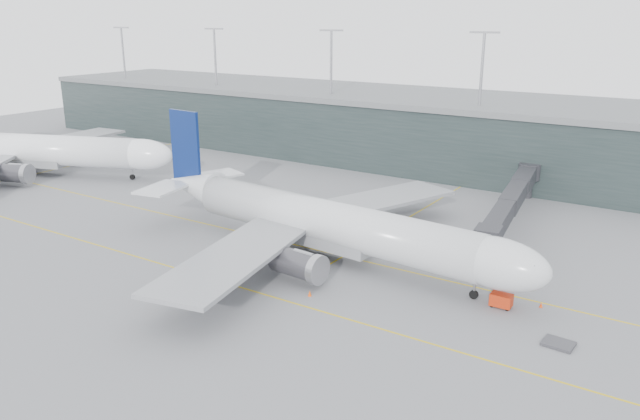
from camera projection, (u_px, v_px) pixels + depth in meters
The scene contains 18 objects.
ground at pixel (329, 241), 93.02m from camera, with size 320.00×320.00×0.00m, color slate.
taxiline_a at pixel (314, 249), 89.82m from camera, with size 160.00×0.25×0.02m, color gold.
taxiline_b at pixel (242, 288), 77.04m from camera, with size 160.00×0.25×0.02m, color gold.
taxiline_lead_main at pixel (416, 213), 106.37m from camera, with size 0.25×60.00×0.02m, color gold.
taxiline_lead_adj at pixel (108, 158), 148.27m from camera, with size 0.25×60.00×0.02m, color gold.
terminal at pixel (470, 133), 137.09m from camera, with size 240.00×36.00×29.00m.
main_aircraft at pixel (327, 223), 85.48m from camera, with size 63.76×59.71×17.87m.
jet_bridge at pixel (521, 196), 99.36m from camera, with size 9.07×43.47×6.40m.
second_aircraft at pixel (31, 150), 131.35m from camera, with size 64.08×59.19×18.66m.
gse_cart at pixel (501, 300), 71.61m from camera, with size 2.46×1.59×1.66m.
baggage_dolly at pixel (558, 344), 63.51m from camera, with size 3.02×2.42×0.30m, color #353539.
uld_a at pixel (327, 213), 103.04m from camera, with size 2.38×2.02×1.94m.
uld_b at pixel (359, 212), 103.78m from camera, with size 2.13×1.81×1.75m.
uld_c at pixel (364, 218), 100.97m from camera, with size 2.20×1.87×1.80m.
cone_nose at pixel (541, 305), 71.76m from camera, with size 0.40×0.40×0.64m, color red.
cone_wing_stbd at pixel (310, 293), 74.66m from camera, with size 0.45×0.45×0.72m, color #EE4D0D.
cone_wing_port at pixel (413, 229), 97.34m from camera, with size 0.39×0.39×0.63m, color orange.
cone_tail at pixel (235, 251), 88.06m from camera, with size 0.46×0.46×0.73m, color orange.
Camera 1 is at (46.87, -73.85, 32.02)m, focal length 35.00 mm.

